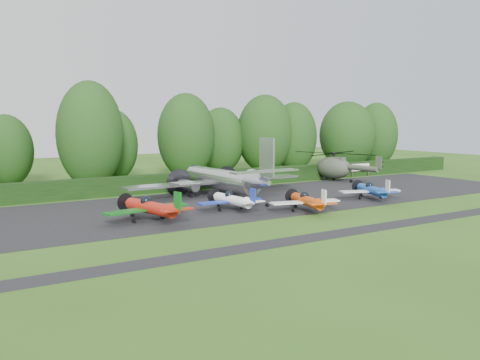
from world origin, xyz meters
TOP-DOWN VIEW (x-y plane):
  - ground at (0.00, 0.00)m, footprint 160.00×160.00m
  - apron at (0.00, 10.00)m, footprint 70.00×18.00m
  - taxiway_verge at (0.00, -6.00)m, footprint 70.00×2.00m
  - hedgerow at (0.00, 21.00)m, footprint 90.00×1.60m
  - transport_plane at (-0.02, 13.83)m, footprint 21.08×16.16m
  - light_plane_red at (-11.77, 5.44)m, footprint 7.43×7.82m
  - light_plane_white at (-3.60, 6.13)m, footprint 6.36×6.68m
  - light_plane_orange at (1.64, 2.03)m, footprint 6.45×6.78m
  - light_plane_blue at (11.77, 3.97)m, footprint 6.37×6.70m
  - helicopter at (19.73, 18.34)m, footprint 11.65×13.64m
  - sign_board at (26.23, 19.94)m, footprint 3.30×0.12m
  - tree_0 at (23.13, 31.18)m, footprint 7.08×7.08m
  - tree_1 at (-17.88, 34.27)m, footprint 6.40×6.40m
  - tree_3 at (4.77, 31.71)m, footprint 7.90×7.90m
  - tree_4 at (39.26, 29.41)m, footprint 7.17×7.17m
  - tree_7 at (12.14, 34.90)m, footprint 7.09×7.09m
  - tree_8 at (32.75, 29.49)m, footprint 9.02×9.02m
  - tree_9 at (-4.87, 33.60)m, footprint 6.36×6.36m
  - tree_10 at (-9.39, 28.76)m, footprint 7.81×7.81m
  - tree_11 at (18.25, 32.06)m, footprint 8.49×8.49m

SIDE VIEW (x-z plane):
  - ground at x=0.00m, z-range 0.00..0.00m
  - hedgerow at x=0.00m, z-range -1.00..1.00m
  - taxiway_verge at x=0.00m, z-range 0.00..0.00m
  - apron at x=0.00m, z-range 0.00..0.01m
  - light_plane_white at x=-3.60m, z-range -0.20..2.24m
  - light_plane_blue at x=11.77m, z-range -0.20..2.24m
  - light_plane_orange at x=1.64m, z-range -0.21..2.27m
  - light_plane_red at x=-11.77m, z-range -0.24..2.62m
  - sign_board at x=26.23m, z-range 0.33..2.18m
  - transport_plane at x=-0.02m, z-range -1.49..5.26m
  - helicopter at x=19.73m, z-range 0.14..3.89m
  - tree_1 at x=-17.88m, z-range -0.01..8.74m
  - tree_9 at x=-4.87m, z-range -0.01..9.39m
  - tree_7 at x=12.14m, z-range -0.01..9.81m
  - tree_0 at x=23.13m, z-range -0.01..10.68m
  - tree_4 at x=39.26m, z-range -0.01..10.79m
  - tree_8 at x=32.75m, z-range -0.01..10.89m
  - tree_3 at x=4.77m, z-range -0.01..11.66m
  - tree_11 at x=18.25m, z-range -0.01..11.75m
  - tree_10 at x=-9.39m, z-range -0.01..12.68m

